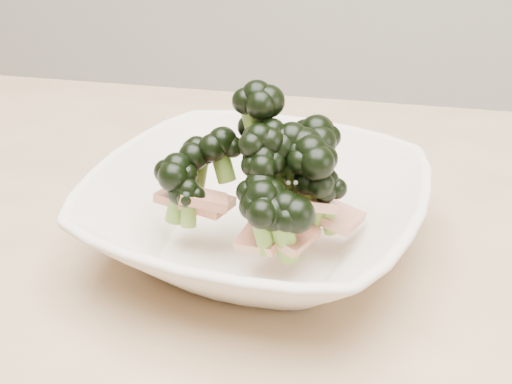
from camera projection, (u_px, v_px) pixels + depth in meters
broccoli_dish at (258, 205)px, 0.53m from camera, size 0.29×0.29×0.14m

